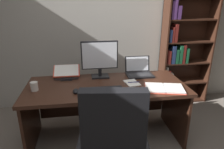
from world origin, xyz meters
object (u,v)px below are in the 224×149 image
Objects in this scene: bookshelf at (182,43)px; notepad at (132,83)px; laptop at (139,71)px; pen at (134,82)px; reading_stand_with_book at (67,72)px; monitor at (100,59)px; open_binder at (164,88)px; coffee_mug at (34,86)px; keyboard at (104,90)px; desk at (105,97)px; computer_mouse at (76,91)px.

notepad is (-1.04, -0.88, -0.28)m from bookshelf.
pen is (-0.14, -0.27, -0.04)m from laptop.
laptop is 0.94m from reading_stand_with_book.
bookshelf reaches higher than monitor.
open_binder reaches higher than notepad.
bookshelf is 1.37m from pen.
laptop is at bearing 14.15° from coffee_mug.
reading_stand_with_book is 0.49m from coffee_mug.
reading_stand_with_book is (-0.42, 0.50, 0.06)m from keyboard.
pen reaches higher than notepad.
laptop is 3.39× the size of coffee_mug.
desk is 0.84m from coffee_mug.
open_binder is (0.67, -0.05, -0.00)m from keyboard.
reading_stand_with_book reaches higher than computer_mouse.
reading_stand_with_book is (-1.82, -0.55, -0.21)m from bookshelf.
desk is 8.83× the size of notepad.
bookshelf is 21.17× the size of coffee_mug.
notepad is 0.02m from pen.
keyboard reaches higher than pen.
open_binder is 1.43m from coffee_mug.
reading_stand_with_book is (-0.47, 0.25, 0.26)m from desk.
computer_mouse is (-0.35, -0.25, 0.21)m from desk.
desk is at bearing 9.07° from coffee_mug.
keyboard is 0.66m from reading_stand_with_book.
pen is at bearing -139.23° from bookshelf.
monitor is 0.46m from reading_stand_with_book.
bookshelf reaches higher than notepad.
notepad is at bearing -139.79° from bookshelf.
open_binder is 0.37m from pen.
keyboard is at bearing -139.30° from laptop.
open_binder reaches higher than pen.
coffee_mug is (-1.13, -0.05, 0.04)m from pen.
bookshelf reaches higher than laptop.
laptop reaches higher than keyboard.
open_binder is at bearing -26.50° from reading_stand_with_book.
open_binder is at bearing -6.99° from coffee_mug.
bookshelf is at bearing 23.29° from coffee_mug.
desk is 1.64m from bookshelf.
keyboard is 0.68m from open_binder.
open_binder is (0.67, -0.49, -0.22)m from monitor.
laptop is (0.52, 0.00, -0.18)m from monitor.
computer_mouse is at bearing -75.97° from reading_stand_with_book.
bookshelf is at bearing 40.21° from notepad.
desk is at bearing -27.64° from reading_stand_with_book.
laptop is at bearing 28.53° from computer_mouse.
monitor is 0.58m from computer_mouse.
open_binder is 4.84× the size of coffee_mug.
bookshelf is 6.35× the size of reading_stand_with_book.
laptop is 1.30m from coffee_mug.
monitor is at bearing 22.97° from coffee_mug.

